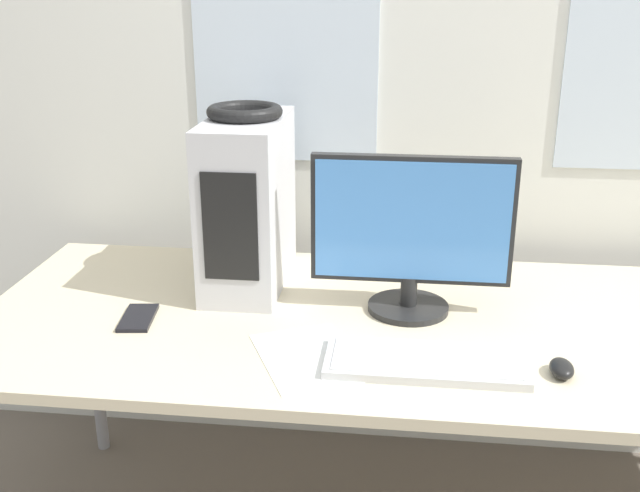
{
  "coord_description": "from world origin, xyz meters",
  "views": [
    {
      "loc": [
        -0.17,
        -1.28,
        1.55
      ],
      "look_at": [
        -0.38,
        0.45,
        0.91
      ],
      "focal_mm": 42.0,
      "sensor_mm": 36.0,
      "label": 1
    }
  ],
  "objects": [
    {
      "name": "desk",
      "position": [
        0.0,
        0.45,
        0.69
      ],
      "size": [
        2.53,
        0.9,
        0.72
      ],
      "color": "beige",
      "rests_on": "ground_plane"
    },
    {
      "name": "keyboard",
      "position": [
        -0.11,
        0.22,
        0.73
      ],
      "size": [
        0.45,
        0.18,
        0.02
      ],
      "color": "silver",
      "rests_on": "desk"
    },
    {
      "name": "mouse",
      "position": [
        0.18,
        0.21,
        0.74
      ],
      "size": [
        0.05,
        0.08,
        0.03
      ],
      "color": "black",
      "rests_on": "desk"
    },
    {
      "name": "cell_phone",
      "position": [
        -0.84,
        0.37,
        0.73
      ],
      "size": [
        0.1,
        0.16,
        0.01
      ],
      "rotation": [
        0.0,
        0.0,
        0.12
      ],
      "color": "black",
      "rests_on": "desk"
    },
    {
      "name": "pc_tower",
      "position": [
        -0.6,
        0.66,
        0.96
      ],
      "size": [
        0.2,
        0.43,
        0.47
      ],
      "color": "silver",
      "rests_on": "desk"
    },
    {
      "name": "monitor_main",
      "position": [
        -0.15,
        0.51,
        0.94
      ],
      "size": [
        0.51,
        0.21,
        0.41
      ],
      "color": "black",
      "rests_on": "desk"
    },
    {
      "name": "wall_back",
      "position": [
        0.0,
        1.03,
        1.35
      ],
      "size": [
        8.0,
        0.07,
        2.7
      ],
      "color": "silver",
      "rests_on": "ground_plane"
    },
    {
      "name": "headphones",
      "position": [
        -0.6,
        0.66,
        1.21
      ],
      "size": [
        0.2,
        0.2,
        0.03
      ],
      "color": "black",
      "rests_on": "pc_tower"
    },
    {
      "name": "paper_sheet_left",
      "position": [
        -0.38,
        0.23,
        0.72
      ],
      "size": [
        0.32,
        0.36,
        0.0
      ],
      "rotation": [
        0.0,
        0.0,
        0.44
      ],
      "color": "white",
      "rests_on": "desk"
    }
  ]
}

